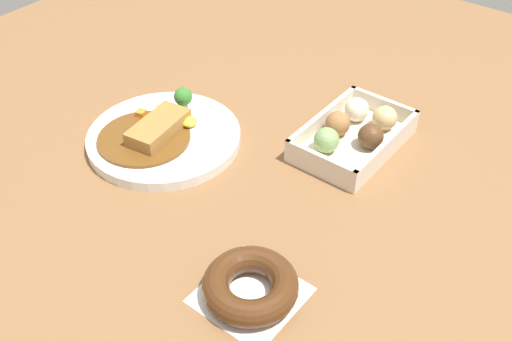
{
  "coord_description": "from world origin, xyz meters",
  "views": [
    {
      "loc": [
        0.59,
        0.46,
        0.61
      ],
      "look_at": [
        0.05,
        0.04,
        0.03
      ],
      "focal_mm": 41.59,
      "sensor_mm": 36.0,
      "label": 1
    }
  ],
  "objects": [
    {
      "name": "chocolate_ring_donut",
      "position": [
        0.22,
        0.16,
        0.02
      ],
      "size": [
        0.12,
        0.12,
        0.04
      ],
      "color": "white",
      "rests_on": "ground_plane"
    },
    {
      "name": "donut_box",
      "position": [
        -0.14,
        0.1,
        0.02
      ],
      "size": [
        0.21,
        0.13,
        0.05
      ],
      "color": "beige",
      "rests_on": "ground_plane"
    },
    {
      "name": "curry_plate",
      "position": [
        0.06,
        -0.16,
        0.01
      ],
      "size": [
        0.26,
        0.26,
        0.06
      ],
      "color": "white",
      "rests_on": "ground_plane"
    },
    {
      "name": "ground_plane",
      "position": [
        0.0,
        0.0,
        0.0
      ],
      "size": [
        1.6,
        1.6,
        0.0
      ],
      "primitive_type": "plane",
      "color": "brown"
    }
  ]
}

